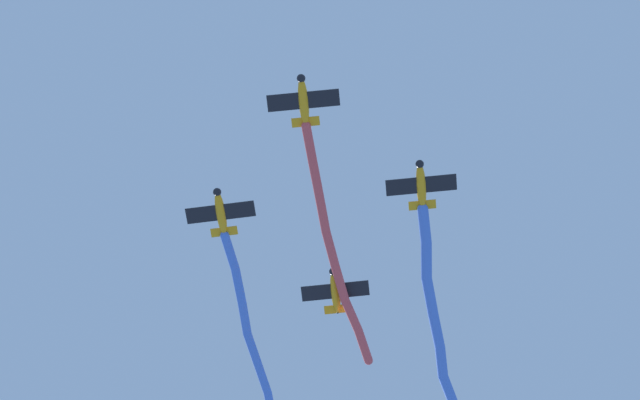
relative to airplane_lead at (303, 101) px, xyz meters
name	(u,v)px	position (x,y,z in m)	size (l,w,h in m)	color
airplane_lead	(303,101)	(0.00, 0.00, 0.00)	(4.56, 5.84, 1.49)	orange
smoke_trail_lead	(334,249)	(-10.76, 7.18, -0.65)	(18.05, 13.77, 2.07)	#DB4C4C
airplane_left_wing	(421,185)	(-2.81, 11.71, -0.40)	(4.56, 5.84, 1.49)	orange
smoke_trail_left_wing	(438,326)	(-14.25, 18.59, -0.20)	(19.50, 13.33, 2.17)	#4C75DB
airplane_right_wing	(221,212)	(-11.72, -2.82, 0.30)	(4.56, 5.79, 1.49)	orange
smoke_trail_right_wing	(263,378)	(-26.06, 6.52, 1.66)	(25.66, 17.49, 3.69)	#4C75DB
airplane_slot	(335,291)	(-14.53, 8.90, -0.20)	(4.55, 5.82, 1.49)	orange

